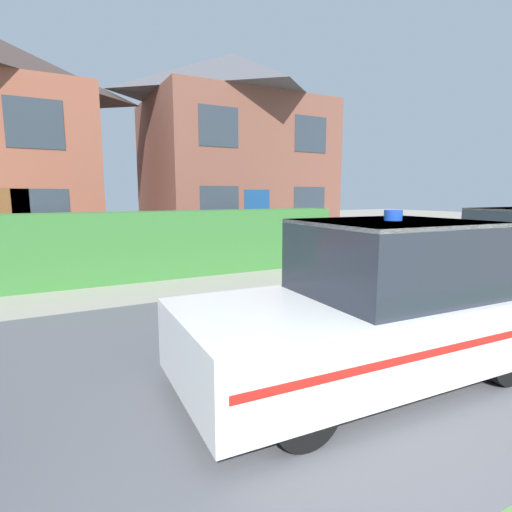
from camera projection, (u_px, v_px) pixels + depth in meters
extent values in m
cube|color=#5B5B60|center=(254.00, 353.00, 4.87)|extent=(28.00, 5.77, 0.01)
cube|color=#3D7F38|center=(181.00, 243.00, 9.55)|extent=(8.16, 0.85, 1.54)
cylinder|color=black|center=(229.00, 344.00, 4.36)|extent=(0.60, 0.22, 0.59)
cylinder|color=black|center=(303.00, 410.00, 3.02)|extent=(0.60, 0.22, 0.59)
cylinder|color=black|center=(395.00, 315.00, 5.39)|extent=(0.60, 0.22, 0.59)
cylinder|color=black|center=(505.00, 355.00, 4.05)|extent=(0.60, 0.22, 0.59)
cube|color=white|center=(363.00, 329.00, 4.17)|extent=(3.96, 1.86, 0.70)
cube|color=#232833|center=(391.00, 257.00, 4.20)|extent=(1.83, 1.61, 0.78)
cube|color=white|center=(393.00, 222.00, 4.15)|extent=(1.83, 1.61, 0.04)
cube|color=red|center=(317.00, 304.00, 4.93)|extent=(3.69, 0.16, 0.07)
cube|color=red|center=(431.00, 354.00, 3.40)|extent=(3.69, 0.16, 0.07)
cylinder|color=blue|center=(393.00, 215.00, 4.14)|extent=(0.19, 0.19, 0.11)
cylinder|color=black|center=(455.00, 265.00, 8.99)|extent=(0.68, 0.20, 0.68)
cube|color=brown|center=(10.00, 228.00, 10.58)|extent=(1.00, 0.02, 2.10)
cube|color=#333D47|center=(42.00, 213.00, 10.88)|extent=(1.40, 0.02, 1.30)
cube|color=#333D47|center=(35.00, 123.00, 10.52)|extent=(1.40, 0.02, 1.30)
cube|color=brown|center=(234.00, 174.00, 16.60)|extent=(6.69, 5.69, 5.59)
pyramid|color=#56565B|center=(233.00, 78.00, 16.03)|extent=(7.02, 5.97, 1.92)
cube|color=navy|center=(257.00, 220.00, 14.18)|extent=(1.00, 0.02, 2.10)
cube|color=#333D47|center=(220.00, 205.00, 13.44)|extent=(1.40, 0.02, 1.30)
cube|color=#333D47|center=(309.00, 204.00, 15.14)|extent=(1.40, 0.02, 1.30)
cube|color=#333D47|center=(219.00, 126.00, 13.05)|extent=(1.40, 0.02, 1.30)
cube|color=#333D47|center=(311.00, 134.00, 14.75)|extent=(1.40, 0.02, 1.30)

